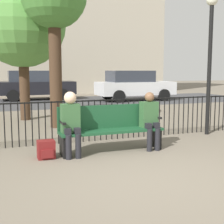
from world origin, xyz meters
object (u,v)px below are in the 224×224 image
Objects in this scene: backpack at (46,150)px; tree_1 at (54,0)px; seated_person_0 at (71,120)px; seated_person_1 at (150,118)px; park_bench at (111,126)px; tree_0 at (22,24)px; parked_car_1 at (35,85)px; parked_car_0 at (134,85)px; lamp_post at (210,42)px.

tree_1 is (0.79, 3.17, 3.36)m from backpack.
seated_person_0 is at bearing -95.85° from tree_1.
backpack is (-2.11, 0.03, -0.49)m from seated_person_1.
tree_0 is at bearing 104.17° from park_bench.
tree_1 reaches higher than parked_car_1.
parked_car_1 is at bearing 86.96° from tree_1.
parked_car_0 is 1.00× the size of parked_car_1.
parked_car_1 is (-0.03, 12.09, 0.34)m from park_bench.
parked_car_0 is (6.19, 4.95, -2.23)m from tree_0.
seated_person_0 is at bearing -167.40° from lamp_post.
seated_person_0 is (-0.84, -0.13, 0.19)m from park_bench.
tree_1 is 1.33× the size of lamp_post.
tree_1 is at bearing -93.04° from parked_car_1.
tree_0 is (-2.02, 4.93, 2.41)m from seated_person_1.
seated_person_1 is 10.73m from parked_car_0.
lamp_post is 0.82× the size of parked_car_1.
seated_person_1 is 0.28× the size of parked_car_0.
parked_car_1 is (1.27, 12.19, 0.68)m from backpack.
parked_car_0 is at bearing 62.95° from park_bench.
tree_0 is 1.93m from tree_1.
lamp_post is at bearing -45.05° from tree_0.
tree_1 reaches higher than seated_person_0.
tree_1 reaches higher than backpack.
park_bench is at bearing 8.87° from seated_person_0.
lamp_post is (4.09, -4.10, -0.77)m from tree_0.
tree_1 is 1.09× the size of parked_car_0.
lamp_post is at bearing 13.66° from park_bench.
lamp_post reaches higher than seated_person_0.
seated_person_0 is at bearing -171.13° from park_bench.
seated_person_0 is 1.04× the size of seated_person_1.
tree_1 is at bearing -129.37° from parked_car_0.
tree_1 is at bearing 145.15° from lamp_post.
seated_person_1 is 12.25m from parked_car_1.
seated_person_1 is at bearing -0.10° from seated_person_0.
parked_car_0 is at bearing 59.52° from seated_person_0.
parked_car_0 reaches higher than seated_person_1.
seated_person_1 is 4.49m from tree_1.
tree_1 is at bearing 112.42° from seated_person_1.
seated_person_0 is 0.29× the size of parked_car_0.
tree_0 is (-0.38, 4.93, 2.38)m from seated_person_0.
seated_person_0 is at bearing -85.63° from tree_0.
parked_car_0 is at bearing 38.63° from tree_0.
lamp_post is at bearing -75.67° from parked_car_1.
seated_person_1 is 5.85m from tree_0.
lamp_post is at bearing 10.90° from backpack.
tree_1 is (-0.51, 3.06, 3.03)m from park_bench.
backpack is at bearing -104.05° from tree_1.
tree_0 is 8.23m from parked_car_0.
backpack is (-0.47, 0.02, -0.53)m from seated_person_0.
seated_person_1 is 0.28× the size of parked_car_1.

